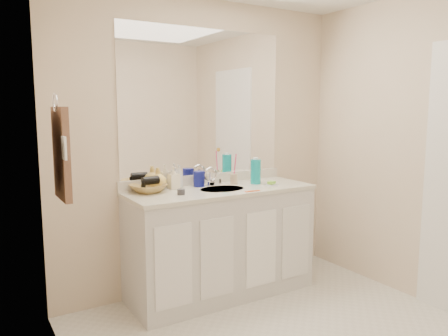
% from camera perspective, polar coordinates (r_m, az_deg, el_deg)
% --- Properties ---
extents(wall_back, '(2.60, 0.02, 2.40)m').
position_cam_1_polar(wall_back, '(3.68, -2.64, 2.91)').
color(wall_back, beige).
rests_on(wall_back, floor).
extents(wall_left, '(0.02, 2.60, 2.40)m').
position_cam_1_polar(wall_left, '(2.00, -17.56, -1.69)').
color(wall_left, beige).
rests_on(wall_left, floor).
extents(wall_right, '(0.02, 2.60, 2.40)m').
position_cam_1_polar(wall_right, '(3.63, 26.50, 2.01)').
color(wall_right, beige).
rests_on(wall_right, floor).
extents(vanity_cabinet, '(1.50, 0.55, 0.85)m').
position_cam_1_polar(vanity_cabinet, '(3.60, -0.42, -9.81)').
color(vanity_cabinet, silver).
rests_on(vanity_cabinet, floor).
extents(countertop, '(1.52, 0.57, 0.03)m').
position_cam_1_polar(countertop, '(3.49, -0.43, -2.91)').
color(countertop, beige).
rests_on(countertop, vanity_cabinet).
extents(backsplash, '(1.52, 0.03, 0.08)m').
position_cam_1_polar(backsplash, '(3.70, -2.50, -1.43)').
color(backsplash, silver).
rests_on(backsplash, countertop).
extents(sink_basin, '(0.37, 0.37, 0.02)m').
position_cam_1_polar(sink_basin, '(3.47, -0.26, -2.92)').
color(sink_basin, '#B3AC9C').
rests_on(sink_basin, countertop).
extents(faucet, '(0.02, 0.02, 0.11)m').
position_cam_1_polar(faucet, '(3.62, -1.73, -1.41)').
color(faucet, silver).
rests_on(faucet, countertop).
extents(mirror, '(1.48, 0.01, 1.20)m').
position_cam_1_polar(mirror, '(3.66, -2.63, 8.52)').
color(mirror, white).
rests_on(mirror, wall_back).
extents(blue_mug, '(0.12, 0.12, 0.13)m').
position_cam_1_polar(blue_mug, '(3.57, -3.29, -1.43)').
color(blue_mug, navy).
rests_on(blue_mug, countertop).
extents(tan_cup, '(0.08, 0.08, 0.09)m').
position_cam_1_polar(tan_cup, '(3.68, 1.30, -1.44)').
color(tan_cup, '#C7AE8C').
rests_on(tan_cup, countertop).
extents(toothbrush, '(0.02, 0.04, 0.21)m').
position_cam_1_polar(toothbrush, '(3.67, 1.43, 0.22)').
color(toothbrush, '#EC3E7A').
rests_on(toothbrush, tan_cup).
extents(mouthwash_bottle, '(0.10, 0.10, 0.21)m').
position_cam_1_polar(mouthwash_bottle, '(3.70, 4.16, -0.47)').
color(mouthwash_bottle, '#0EA1AA').
rests_on(mouthwash_bottle, countertop).
extents(soap_dish, '(0.09, 0.07, 0.01)m').
position_cam_1_polar(soap_dish, '(3.63, 6.22, -2.20)').
color(soap_dish, white).
rests_on(soap_dish, countertop).
extents(green_soap, '(0.08, 0.07, 0.02)m').
position_cam_1_polar(green_soap, '(3.63, 6.23, -1.91)').
color(green_soap, '#7BC830').
rests_on(green_soap, soap_dish).
extents(orange_comb, '(0.13, 0.04, 0.01)m').
position_cam_1_polar(orange_comb, '(3.37, 3.73, -3.01)').
color(orange_comb, '#E75018').
rests_on(orange_comb, countertop).
extents(dark_jar, '(0.06, 0.06, 0.04)m').
position_cam_1_polar(dark_jar, '(3.25, -5.63, -3.12)').
color(dark_jar, '#323138').
rests_on(dark_jar, countertop).
extents(soap_bottle_white, '(0.07, 0.07, 0.18)m').
position_cam_1_polar(soap_bottle_white, '(3.54, -5.92, -1.05)').
color(soap_bottle_white, silver).
rests_on(soap_bottle_white, countertop).
extents(soap_bottle_cream, '(0.08, 0.08, 0.17)m').
position_cam_1_polar(soap_bottle_cream, '(3.48, -6.59, -1.28)').
color(soap_bottle_cream, '#FDF1CE').
rests_on(soap_bottle_cream, countertop).
extents(soap_bottle_yellow, '(0.17, 0.17, 0.17)m').
position_cam_1_polar(soap_bottle_yellow, '(3.46, -8.62, -1.40)').
color(soap_bottle_yellow, '#EAC55B').
rests_on(soap_bottle_yellow, countertop).
extents(wicker_basket, '(0.32, 0.32, 0.06)m').
position_cam_1_polar(wicker_basket, '(3.37, -9.86, -2.63)').
color(wicker_basket, '#A17D40').
rests_on(wicker_basket, countertop).
extents(hair_dryer, '(0.13, 0.08, 0.06)m').
position_cam_1_polar(hair_dryer, '(3.36, -9.57, -1.62)').
color(hair_dryer, black).
rests_on(hair_dryer, wicker_basket).
extents(towel_ring, '(0.01, 0.11, 0.11)m').
position_cam_1_polar(towel_ring, '(2.74, -21.20, 8.00)').
color(towel_ring, silver).
rests_on(towel_ring, wall_left).
extents(hand_towel, '(0.04, 0.32, 0.55)m').
position_cam_1_polar(hand_towel, '(2.75, -20.48, 1.77)').
color(hand_towel, brown).
rests_on(hand_towel, towel_ring).
extents(switch_plate, '(0.01, 0.08, 0.13)m').
position_cam_1_polar(switch_plate, '(2.55, -20.16, 2.47)').
color(switch_plate, white).
rests_on(switch_plate, wall_left).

